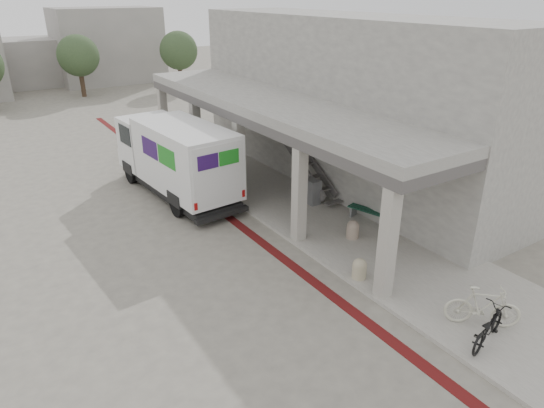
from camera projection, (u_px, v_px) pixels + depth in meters
ground at (253, 265)px, 15.20m from camera, size 120.00×120.00×0.00m
bike_lane_stripe at (248, 232)px, 17.23m from camera, size 0.35×40.00×0.01m
sidewalk at (350, 231)px, 17.16m from camera, size 4.40×28.00×0.12m
transit_building at (335, 105)px, 20.67m from camera, size 7.60×17.00×7.00m
distant_backdrop at (2, 58)px, 40.25m from camera, size 28.00×10.00×6.50m
tree_mid at (78, 56)px, 37.94m from camera, size 3.20×3.20×4.80m
tree_right at (179, 51)px, 41.15m from camera, size 3.20×3.20×4.80m
fedex_truck at (175, 157)px, 19.78m from camera, size 2.83×7.48×3.13m
bench at (372, 214)px, 17.65m from camera, size 0.91×1.86×0.43m
bollard_near at (359, 268)px, 14.17m from camera, size 0.42×0.42×0.63m
bollard_far at (353, 229)px, 16.48m from camera, size 0.42×0.42×0.64m
utility_cabinet at (312, 192)px, 19.10m from camera, size 0.45×0.60×0.99m
bicycle_black at (488, 327)px, 11.48m from camera, size 1.83×1.02×0.91m
bicycle_cream at (483, 306)px, 12.06m from camera, size 1.70×1.65×1.11m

